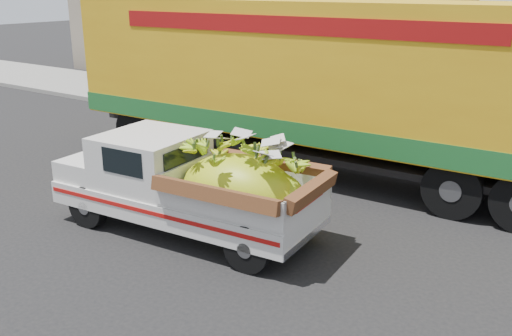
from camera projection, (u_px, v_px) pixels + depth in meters
The scene contains 6 objects.
ground at pixel (134, 220), 10.43m from camera, with size 100.00×100.00×0.00m, color black.
curb at pixel (318, 138), 15.71m from camera, with size 60.00×0.25×0.15m, color gray.
sidewalk at pixel (352, 123), 17.34m from camera, with size 60.00×4.00×0.14m, color gray.
building_left at pixel (252, 21), 25.57m from camera, with size 18.00×6.00×5.00m, color gray.
pickup_truck at pixel (203, 186), 9.55m from camera, with size 4.84×2.13×1.65m.
semi_trailer at pixel (313, 79), 12.53m from camera, with size 12.03×2.93×3.80m.
Camera 1 is at (7.40, -6.55, 4.14)m, focal length 40.00 mm.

